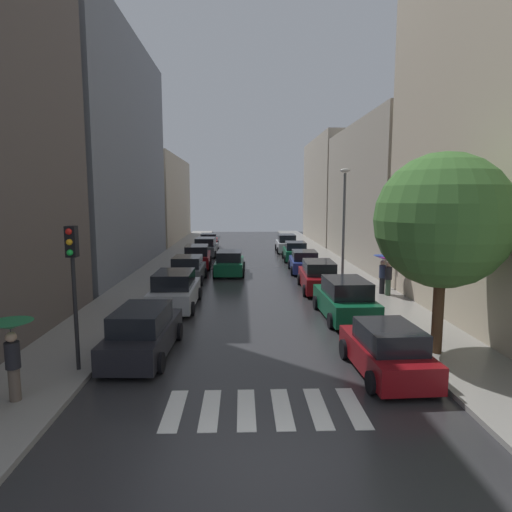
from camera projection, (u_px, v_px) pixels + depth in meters
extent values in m
cube|color=#29292C|center=(249.00, 270.00, 32.26)|extent=(28.00, 72.00, 0.04)
cube|color=gray|center=(160.00, 269.00, 32.04)|extent=(3.00, 72.00, 0.15)
cube|color=gray|center=(337.00, 268.00, 32.46)|extent=(3.00, 72.00, 0.15)
cube|color=silver|center=(174.00, 410.00, 10.93)|extent=(0.45, 2.20, 0.01)
cube|color=silver|center=(210.00, 409.00, 10.95)|extent=(0.45, 2.20, 0.01)
cube|color=silver|center=(246.00, 409.00, 10.98)|extent=(0.45, 2.20, 0.01)
cube|color=silver|center=(282.00, 408.00, 11.01)|extent=(0.45, 2.20, 0.01)
cube|color=silver|center=(318.00, 408.00, 11.04)|extent=(0.45, 2.20, 0.01)
cube|color=silver|center=(353.00, 407.00, 11.07)|extent=(0.45, 2.20, 0.01)
cube|color=slate|center=(97.00, 154.00, 31.80)|extent=(6.00, 20.54, 16.76)
cube|color=#B2A38C|center=(156.00, 200.00, 53.38)|extent=(6.00, 20.07, 10.03)
cube|color=#9E9384|center=(387.00, 195.00, 34.68)|extent=(6.00, 17.73, 10.91)
cube|color=#9E9384|center=(338.00, 191.00, 52.22)|extent=(6.00, 16.67, 12.09)
cube|color=black|center=(144.00, 338.00, 14.72)|extent=(1.94, 4.77, 0.82)
cube|color=black|center=(141.00, 318.00, 14.39)|extent=(1.65, 2.65, 0.67)
cylinder|color=black|center=(132.00, 331.00, 16.30)|extent=(0.25, 0.65, 0.64)
cylinder|color=black|center=(179.00, 332.00, 16.28)|extent=(0.25, 0.65, 0.64)
cylinder|color=black|center=(102.00, 363.00, 13.22)|extent=(0.25, 0.65, 0.64)
cylinder|color=black|center=(160.00, 363.00, 13.21)|extent=(0.25, 0.65, 0.64)
cube|color=#B2B7BF|center=(175.00, 295.00, 21.09)|extent=(1.98, 4.66, 0.88)
cube|color=black|center=(174.00, 279.00, 20.75)|extent=(1.73, 2.57, 0.72)
cylinder|color=black|center=(161.00, 294.00, 22.63)|extent=(0.23, 0.64, 0.64)
cylinder|color=black|center=(199.00, 294.00, 22.67)|extent=(0.23, 0.64, 0.64)
cylinder|color=black|center=(148.00, 309.00, 19.59)|extent=(0.23, 0.64, 0.64)
cylinder|color=black|center=(192.00, 309.00, 19.63)|extent=(0.23, 0.64, 0.64)
cube|color=#474C51|center=(188.00, 273.00, 27.55)|extent=(1.94, 4.18, 0.80)
cube|color=black|center=(187.00, 262.00, 27.24)|extent=(1.70, 2.31, 0.66)
cylinder|color=black|center=(176.00, 273.00, 28.92)|extent=(0.23, 0.64, 0.64)
cylinder|color=black|center=(205.00, 273.00, 28.97)|extent=(0.23, 0.64, 0.64)
cylinder|color=black|center=(169.00, 281.00, 26.19)|extent=(0.23, 0.64, 0.64)
cylinder|color=black|center=(201.00, 281.00, 26.24)|extent=(0.23, 0.64, 0.64)
cube|color=maroon|center=(197.00, 259.00, 33.29)|extent=(2.07, 4.72, 0.83)
cube|color=black|center=(197.00, 250.00, 32.96)|extent=(1.76, 2.62, 0.68)
cylinder|color=black|center=(186.00, 260.00, 34.77)|extent=(0.25, 0.65, 0.64)
cylinder|color=black|center=(210.00, 260.00, 34.91)|extent=(0.25, 0.65, 0.64)
cylinder|color=black|center=(183.00, 266.00, 31.74)|extent=(0.25, 0.65, 0.64)
cylinder|color=black|center=(209.00, 266.00, 31.88)|extent=(0.25, 0.65, 0.64)
cube|color=#474C51|center=(206.00, 250.00, 39.73)|extent=(2.05, 4.53, 0.82)
cube|color=black|center=(206.00, 242.00, 39.41)|extent=(1.75, 2.51, 0.67)
cylinder|color=black|center=(198.00, 250.00, 41.23)|extent=(0.24, 0.65, 0.64)
cylinder|color=black|center=(218.00, 250.00, 41.22)|extent=(0.24, 0.65, 0.64)
cylinder|color=black|center=(193.00, 255.00, 38.31)|extent=(0.24, 0.65, 0.64)
cylinder|color=black|center=(215.00, 255.00, 38.30)|extent=(0.24, 0.65, 0.64)
cube|color=maroon|center=(209.00, 243.00, 46.03)|extent=(1.94, 4.14, 0.75)
cube|color=black|center=(209.00, 236.00, 45.73)|extent=(1.65, 2.30, 0.61)
cylinder|color=black|center=(201.00, 244.00, 47.32)|extent=(0.25, 0.65, 0.64)
cylinder|color=black|center=(218.00, 244.00, 47.45)|extent=(0.25, 0.65, 0.64)
cylinder|color=black|center=(200.00, 246.00, 44.66)|extent=(0.25, 0.65, 0.64)
cylinder|color=black|center=(217.00, 246.00, 44.79)|extent=(0.25, 0.65, 0.64)
cube|color=maroon|center=(386.00, 356.00, 13.13)|extent=(1.94, 4.09, 0.76)
cube|color=black|center=(389.00, 336.00, 12.84)|extent=(1.65, 2.27, 0.62)
cylinder|color=black|center=(345.00, 349.00, 14.40)|extent=(0.25, 0.65, 0.64)
cylinder|color=black|center=(397.00, 348.00, 14.54)|extent=(0.25, 0.65, 0.64)
cylinder|color=black|center=(372.00, 383.00, 11.79)|extent=(0.25, 0.65, 0.64)
cylinder|color=black|center=(435.00, 381.00, 11.92)|extent=(0.25, 0.65, 0.64)
cube|color=#0C4C2D|center=(345.00, 304.00, 19.27)|extent=(2.03, 4.72, 0.87)
cube|color=black|center=(346.00, 287.00, 18.93)|extent=(1.74, 2.61, 0.72)
cylinder|color=black|center=(316.00, 303.00, 20.77)|extent=(0.24, 0.65, 0.64)
cylinder|color=black|center=(356.00, 302.00, 20.89)|extent=(0.24, 0.65, 0.64)
cylinder|color=black|center=(331.00, 321.00, 17.72)|extent=(0.24, 0.65, 0.64)
cylinder|color=black|center=(377.00, 320.00, 17.84)|extent=(0.24, 0.65, 0.64)
cube|color=maroon|center=(318.00, 280.00, 25.02)|extent=(2.01, 4.86, 0.85)
cube|color=black|center=(319.00, 267.00, 24.68)|extent=(1.71, 2.69, 0.69)
cylinder|color=black|center=(299.00, 279.00, 26.63)|extent=(0.24, 0.65, 0.64)
cylinder|color=black|center=(330.00, 280.00, 26.62)|extent=(0.24, 0.65, 0.64)
cylinder|color=black|center=(305.00, 290.00, 23.50)|extent=(0.24, 0.65, 0.64)
cylinder|color=black|center=(339.00, 290.00, 23.49)|extent=(0.24, 0.65, 0.64)
cube|color=navy|center=(304.00, 264.00, 31.16)|extent=(2.03, 4.34, 0.75)
cube|color=black|center=(304.00, 255.00, 30.85)|extent=(1.73, 2.41, 0.61)
cylinder|color=black|center=(290.00, 265.00, 32.59)|extent=(0.25, 0.65, 0.64)
cylinder|color=black|center=(315.00, 265.00, 32.57)|extent=(0.25, 0.65, 0.64)
cylinder|color=black|center=(292.00, 271.00, 29.80)|extent=(0.25, 0.65, 0.64)
cylinder|color=black|center=(320.00, 271.00, 29.78)|extent=(0.25, 0.65, 0.64)
cube|color=#0C4C2D|center=(295.00, 254.00, 36.87)|extent=(1.94, 4.13, 0.78)
cube|color=black|center=(295.00, 246.00, 36.57)|extent=(1.67, 2.29, 0.64)
cylinder|color=black|center=(283.00, 255.00, 38.23)|extent=(0.24, 0.65, 0.64)
cylinder|color=black|center=(304.00, 255.00, 38.24)|extent=(0.24, 0.65, 0.64)
cylinder|color=black|center=(285.00, 259.00, 35.56)|extent=(0.24, 0.65, 0.64)
cylinder|color=black|center=(308.00, 259.00, 35.57)|extent=(0.24, 0.65, 0.64)
cube|color=#B2B7BF|center=(286.00, 246.00, 42.52)|extent=(1.85, 4.42, 0.86)
cube|color=black|center=(287.00, 238.00, 42.20)|extent=(1.61, 2.44, 0.70)
cylinder|color=black|center=(276.00, 247.00, 43.98)|extent=(0.23, 0.64, 0.64)
cylinder|color=black|center=(294.00, 247.00, 44.01)|extent=(0.23, 0.64, 0.64)
cylinder|color=black|center=(278.00, 251.00, 41.11)|extent=(0.23, 0.64, 0.64)
cylinder|color=black|center=(297.00, 251.00, 41.14)|extent=(0.23, 0.64, 0.64)
cube|color=#0C4C2D|center=(230.00, 266.00, 30.38)|extent=(1.95, 4.59, 0.80)
cube|color=black|center=(229.00, 256.00, 30.06)|extent=(1.68, 2.54, 0.65)
cylinder|color=black|center=(218.00, 266.00, 31.89)|extent=(0.23, 0.64, 0.64)
cylinder|color=black|center=(243.00, 266.00, 31.91)|extent=(0.23, 0.64, 0.64)
cylinder|color=black|center=(215.00, 273.00, 28.91)|extent=(0.23, 0.64, 0.64)
cylinder|color=black|center=(243.00, 273.00, 28.93)|extent=(0.23, 0.64, 0.64)
cylinder|color=black|center=(382.00, 286.00, 23.47)|extent=(0.28, 0.28, 0.85)
cylinder|color=navy|center=(383.00, 272.00, 23.37)|extent=(0.36, 0.36, 0.68)
sphere|color=tan|center=(383.00, 263.00, 23.31)|extent=(0.27, 0.27, 0.27)
cone|color=navy|center=(383.00, 257.00, 23.27)|extent=(1.00, 1.00, 0.20)
cylinder|color=#333338|center=(383.00, 264.00, 23.32)|extent=(0.02, 0.02, 0.77)
cylinder|color=#38513D|center=(388.00, 287.00, 23.07)|extent=(0.28, 0.28, 0.84)
cylinder|color=black|center=(388.00, 273.00, 22.97)|extent=(0.36, 0.36, 0.67)
sphere|color=tan|center=(389.00, 264.00, 22.91)|extent=(0.26, 0.26, 0.26)
cone|color=#8C1E8C|center=(389.00, 259.00, 22.87)|extent=(1.09, 1.09, 0.20)
cylinder|color=#333338|center=(389.00, 266.00, 22.92)|extent=(0.02, 0.02, 0.76)
cylinder|color=brown|center=(15.00, 384.00, 11.08)|extent=(0.28, 0.28, 0.85)
cylinder|color=black|center=(12.00, 355.00, 10.98)|extent=(0.36, 0.36, 0.68)
sphere|color=tan|center=(11.00, 337.00, 10.92)|extent=(0.27, 0.27, 0.27)
cone|color=#19723F|center=(10.00, 325.00, 10.88)|extent=(1.09, 1.09, 0.20)
cylinder|color=#333338|center=(11.00, 340.00, 10.93)|extent=(0.02, 0.02, 0.77)
cylinder|color=#513823|center=(438.00, 315.00, 14.44)|extent=(0.36, 0.36, 2.54)
sphere|color=#3D6C30|center=(443.00, 220.00, 14.03)|extent=(4.35, 4.35, 4.35)
cylinder|color=black|center=(76.00, 314.00, 12.92)|extent=(0.12, 0.12, 3.40)
cube|color=black|center=(72.00, 242.00, 12.64)|extent=(0.30, 0.30, 0.90)
sphere|color=red|center=(69.00, 232.00, 12.42)|extent=(0.18, 0.18, 0.18)
sphere|color=#F2A519|center=(69.00, 242.00, 12.46)|extent=(0.18, 0.18, 0.18)
sphere|color=green|center=(70.00, 253.00, 12.50)|extent=(0.18, 0.18, 0.18)
cylinder|color=#595B60|center=(344.00, 229.00, 26.21)|extent=(0.16, 0.16, 6.53)
ellipsoid|color=beige|center=(345.00, 171.00, 25.76)|extent=(0.60, 0.28, 0.24)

